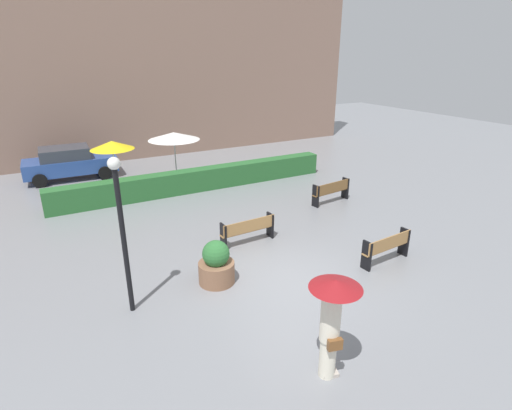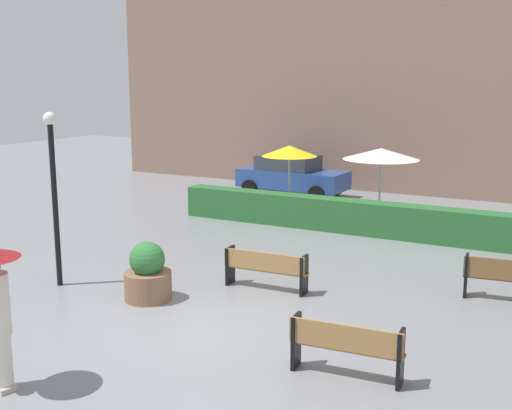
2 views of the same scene
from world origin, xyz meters
The scene contains 12 objects.
ground_plane centered at (0.00, 0.00, 0.00)m, with size 60.00×60.00×0.00m, color gray.
bench_mid_center centered at (0.06, 2.53, 0.51)m, with size 1.89×0.45×0.85m.
bench_near_right centered at (3.04, -0.58, 0.53)m, with size 1.78×0.47×0.88m.
bench_far_right centered at (4.82, 4.22, 0.54)m, with size 1.87×0.57×0.90m.
pedestrian_with_umbrella centered at (-1.30, -3.35, 1.40)m, with size 0.96×0.96×2.18m.
planter_pot centered at (-1.80, 0.83, 0.53)m, with size 0.98×0.98×1.23m.
lamp_post centered at (-4.12, 0.65, 2.35)m, with size 0.28×0.28×3.82m.
patio_umbrella_yellow centered at (-2.71, 9.59, 2.18)m, with size 1.82×1.82×2.36m.
patio_umbrella_white centered at (0.19, 10.20, 2.18)m, with size 2.40×2.40×2.36m.
hedge_strip centered at (0.61, 8.40, 0.49)m, with size 12.60×0.70×0.97m, color #28602D.
building_facade centered at (0.00, 16.00, 5.85)m, with size 28.00×1.20×11.69m, color #846656.
parked_car centered at (-4.24, 13.08, 0.82)m, with size 4.25×2.07×1.57m.
Camera 1 is at (-5.47, -8.07, 5.91)m, focal length 28.40 mm.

